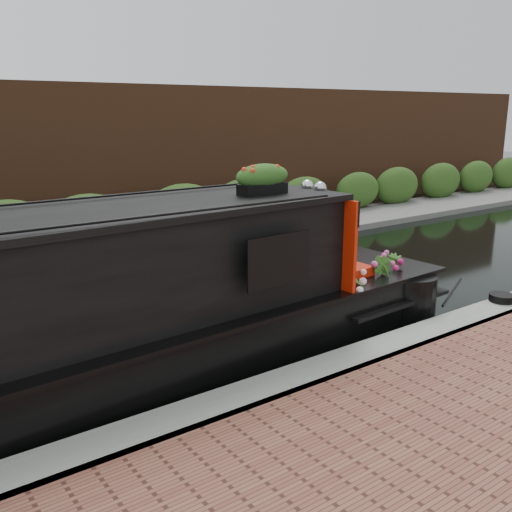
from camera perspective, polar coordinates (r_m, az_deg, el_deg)
ground at (r=9.89m, az=-5.05°, el=-5.21°), size 80.00×80.00×0.00m
near_bank_coping at (r=7.47m, az=8.47°, el=-12.06°), size 40.00×0.60×0.50m
far_bank_path at (r=13.51m, az=-14.31°, el=-0.23°), size 40.00×2.40×0.34m
far_hedge at (r=14.33m, az=-15.66°, el=0.51°), size 40.00×1.10×2.80m
far_brick_wall at (r=16.28m, az=-18.29°, el=1.93°), size 40.00×1.00×8.00m
narrowboat at (r=6.85m, az=-21.75°, el=-7.79°), size 12.14×2.66×2.83m
rope_fender at (r=10.52m, az=14.94°, el=-3.43°), size 0.35×0.36×0.35m
coiled_mooring_rope at (r=10.23m, az=23.37°, el=-3.86°), size 0.40×0.40×0.12m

